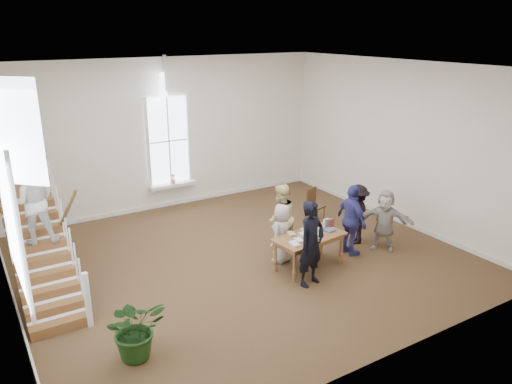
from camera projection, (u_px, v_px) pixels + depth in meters
ground at (244, 259)px, 12.01m from camera, size 10.00×10.00×0.00m
room_shell at (172, 194)px, 15.44m from camera, size 10.49×10.00×10.00m
staircase at (36, 221)px, 9.95m from camera, size 1.10×4.10×2.92m
library_table at (309, 239)px, 11.39m from camera, size 1.76×1.03×0.85m
police_officer at (311, 244)px, 10.56m from camera, size 0.78×0.60×1.90m
elderly_woman at (282, 233)px, 11.69m from camera, size 0.82×0.72×1.42m
person_yellow at (281, 218)px, 12.20m from camera, size 1.02×0.92×1.72m
woman_cluster_a at (352, 220)px, 12.00m from camera, size 0.53×1.07×1.77m
woman_cluster_b at (357, 214)px, 12.69m from camera, size 1.01×1.16×1.55m
woman_cluster_c at (385, 220)px, 12.32m from camera, size 1.25×1.40×1.54m
floor_plant at (136, 328)px, 8.29m from camera, size 1.04×0.92×1.11m
side_chair at (314, 203)px, 14.24m from camera, size 0.50×0.50×0.95m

